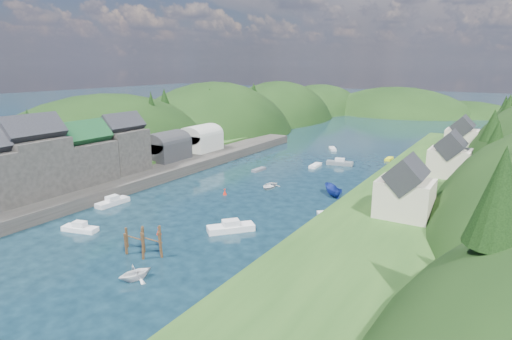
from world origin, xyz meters
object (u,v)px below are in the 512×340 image
Objects in this scene: piling_cluster_far at (152,244)px; channel_buoy_near at (159,231)px; channel_buoy_far at (225,192)px; piling_cluster_near at (135,242)px.

piling_cluster_far is 6.35m from channel_buoy_near.
channel_buoy_far is at bearing 105.32° from piling_cluster_far.
piling_cluster_far is at bearing -74.68° from channel_buoy_far.
channel_buoy_far is (-2.90, 19.33, 0.00)m from channel_buoy_near.
channel_buoy_near is at bearing 126.82° from piling_cluster_far.
piling_cluster_far is (2.78, 0.13, 0.26)m from piling_cluster_near.
channel_buoy_far is at bearing 99.03° from piling_cluster_near.
channel_buoy_near is 19.55m from channel_buoy_far.
piling_cluster_near is 2.80m from piling_cluster_far.
piling_cluster_near reaches higher than channel_buoy_far.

